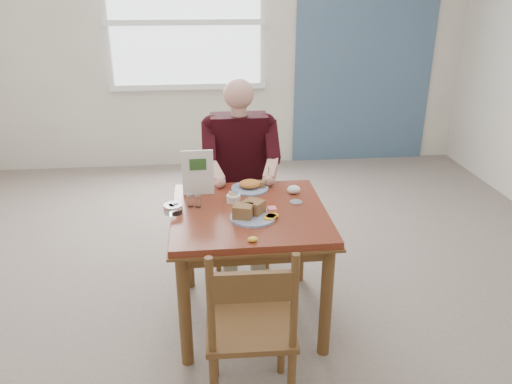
{
  "coord_description": "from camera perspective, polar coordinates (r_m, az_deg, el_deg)",
  "views": [
    {
      "loc": [
        -0.24,
        -2.65,
        1.98
      ],
      "look_at": [
        0.04,
        0.0,
        0.86
      ],
      "focal_mm": 35.0,
      "sensor_mm": 36.0,
      "label": 1
    }
  ],
  "objects": [
    {
      "name": "shakers",
      "position": [
        2.99,
        -7.08,
        -0.94
      ],
      "size": [
        0.09,
        0.06,
        0.08
      ],
      "color": "white",
      "rests_on": "table"
    },
    {
      "name": "chair_near",
      "position": [
        2.44,
        -0.6,
        -15.36
      ],
      "size": [
        0.43,
        0.43,
        0.95
      ],
      "color": "brown",
      "rests_on": "ground"
    },
    {
      "name": "lemon_wedge",
      "position": [
        2.58,
        -0.38,
        -5.41
      ],
      "size": [
        0.06,
        0.04,
        0.03
      ],
      "primitive_type": "ellipsoid",
      "rotation": [
        0.0,
        0.0,
        0.17
      ],
      "color": "yellow",
      "rests_on": "table"
    },
    {
      "name": "caddy",
      "position": [
        3.04,
        -2.59,
        -0.72
      ],
      "size": [
        0.09,
        0.09,
        0.06
      ],
      "color": "white",
      "rests_on": "table"
    },
    {
      "name": "near_plate",
      "position": [
        2.83,
        -0.51,
        -2.34
      ],
      "size": [
        0.35,
        0.35,
        0.09
      ],
      "color": "white",
      "rests_on": "table"
    },
    {
      "name": "metal_dish",
      "position": [
        3.04,
        4.59,
        -1.17
      ],
      "size": [
        0.09,
        0.09,
        0.01
      ],
      "primitive_type": "cylinder",
      "rotation": [
        0.0,
        0.0,
        -0.12
      ],
      "color": "silver",
      "rests_on": "table"
    },
    {
      "name": "chair_far",
      "position": [
        3.77,
        -1.88,
        -0.77
      ],
      "size": [
        0.42,
        0.42,
        0.95
      ],
      "color": "brown",
      "rests_on": "ground"
    },
    {
      "name": "napkin",
      "position": [
        3.17,
        4.33,
        0.29
      ],
      "size": [
        0.1,
        0.09,
        0.05
      ],
      "primitive_type": "ellipsoid",
      "rotation": [
        0.0,
        0.0,
        -0.28
      ],
      "color": "white",
      "rests_on": "table"
    },
    {
      "name": "menu",
      "position": [
        3.12,
        -6.67,
        2.24
      ],
      "size": [
        0.2,
        0.02,
        0.29
      ],
      "color": "white",
      "rests_on": "table"
    },
    {
      "name": "accent_panel",
      "position": [
        5.96,
        12.52,
        16.63
      ],
      "size": [
        1.6,
        0.02,
        2.8
      ],
      "primitive_type": "cube",
      "color": "#435F7C",
      "rests_on": "ground"
    },
    {
      "name": "creamer",
      "position": [
        2.93,
        -9.45,
        -1.88
      ],
      "size": [
        0.13,
        0.13,
        0.05
      ],
      "color": "white",
      "rests_on": "table"
    },
    {
      "name": "window",
      "position": [
        5.64,
        -8.08,
        18.65
      ],
      "size": [
        1.72,
        0.04,
        1.42
      ],
      "color": "white",
      "rests_on": "wall_back"
    },
    {
      "name": "floor",
      "position": [
        3.32,
        -0.7,
        -13.91
      ],
      "size": [
        6.0,
        6.0,
        0.0
      ],
      "primitive_type": "plane",
      "color": "#6D6158",
      "rests_on": "ground"
    },
    {
      "name": "far_plate",
      "position": [
        3.22,
        -0.62,
        0.71
      ],
      "size": [
        0.27,
        0.27,
        0.07
      ],
      "color": "white",
      "rests_on": "table"
    },
    {
      "name": "table",
      "position": [
        2.98,
        -0.75,
        -4.03
      ],
      "size": [
        0.92,
        0.92,
        0.75
      ],
      "color": "maroon",
      "rests_on": "ground"
    },
    {
      "name": "wall_back",
      "position": [
        5.69,
        -3.75,
        16.83
      ],
      "size": [
        5.5,
        0.0,
        5.5
      ],
      "primitive_type": "plane",
      "rotation": [
        1.57,
        0.0,
        0.0
      ],
      "color": "beige",
      "rests_on": "ground"
    },
    {
      "name": "diner",
      "position": [
        3.57,
        -1.83,
        3.56
      ],
      "size": [
        0.53,
        0.56,
        1.39
      ],
      "color": "gray",
      "rests_on": "chair_far"
    }
  ]
}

